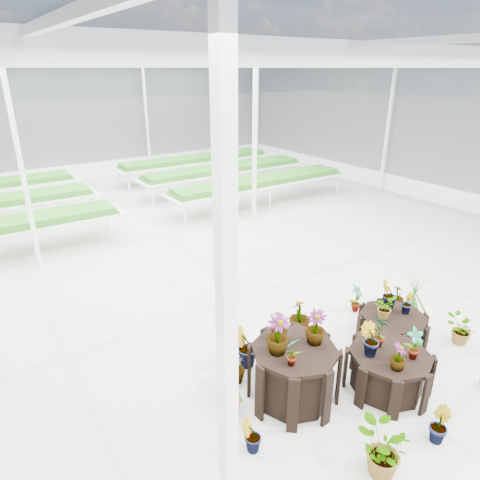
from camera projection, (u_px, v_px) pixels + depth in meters
ground_plane at (249, 303)px, 8.23m from camera, size 24.00×24.00×0.00m
greenhouse_shell at (250, 189)px, 7.38m from camera, size 18.00×24.00×4.50m
steel_frame at (250, 189)px, 7.38m from camera, size 18.00×24.00×4.50m
nursery_benches at (119, 196)px, 13.60m from camera, size 16.00×7.00×0.84m
plinth_tall at (293, 374)px, 5.70m from camera, size 1.27×1.27×0.81m
plinth_mid at (388, 371)px, 5.90m from camera, size 1.19×1.19×0.61m
plinth_low at (392, 328)px, 6.98m from camera, size 1.32×1.32×0.49m
nursery_plants at (349, 345)px, 6.16m from camera, size 4.48×3.15×1.33m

